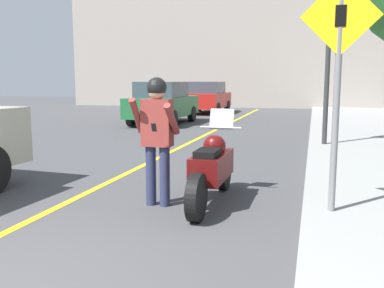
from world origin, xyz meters
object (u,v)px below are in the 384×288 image
motorcycle (212,168)px  parked_car_green (163,103)px  person_biker (157,128)px  parked_car_red (207,97)px  crossing_sign (338,73)px  traffic_light (329,40)px

motorcycle → parked_car_green: (-4.51, 10.55, 0.36)m
person_biker → parked_car_red: 17.43m
person_biker → motorcycle: bearing=24.9°
crossing_sign → traffic_light: size_ratio=0.74×
motorcycle → traffic_light: 6.14m
parked_car_green → motorcycle: bearing=-66.9°
parked_car_red → parked_car_green: bearing=-92.8°
traffic_light → person_biker: bearing=-111.6°
motorcycle → parked_car_red: 17.27m
parked_car_red → crossing_sign: bearing=-71.3°
crossing_sign → motorcycle: bearing=166.9°
parked_car_green → parked_car_red: (0.30, 6.20, 0.00)m
crossing_sign → parked_car_green: bearing=119.1°
person_biker → traffic_light: traffic_light is taller
crossing_sign → traffic_light: bearing=89.7°
person_biker → crossing_sign: (2.27, -0.05, 0.71)m
parked_car_green → parked_car_red: same height
motorcycle → person_biker: bearing=-155.1°
person_biker → parked_car_green: person_biker is taller
motorcycle → parked_car_green: 11.47m
crossing_sign → parked_car_red: (-5.78, 17.12, -0.93)m
traffic_light → parked_car_green: size_ratio=0.88×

